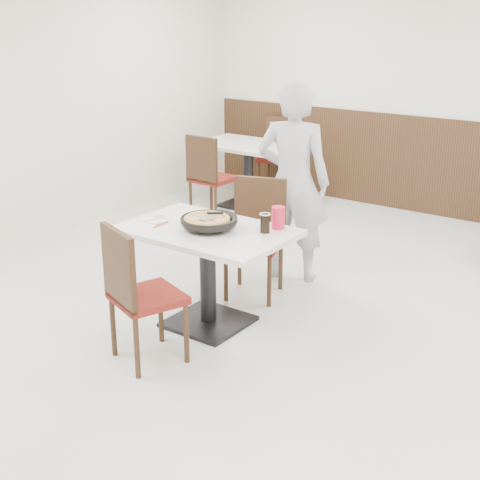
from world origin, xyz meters
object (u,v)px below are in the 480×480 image
Objects in this scene: main_table at (208,277)px; chair_far at (254,240)px; pizza_pan at (209,224)px; pizza at (207,222)px; bg_chair_left_far at (277,157)px; cola_glass at (265,224)px; bg_chair_left_near at (213,177)px; diner_person at (293,182)px; side_plate at (156,221)px; chair_near at (148,294)px; bg_table_left at (248,175)px; red_cup at (278,218)px.

main_table is 0.65m from chair_far.
pizza reaches higher than pizza_pan.
bg_chair_left_far is at bearing 115.32° from pizza_pan.
bg_chair_left_near is at bearing 135.37° from cola_glass.
diner_person reaches higher than pizza.
pizza_pan reaches higher than side_plate.
side_plate is 3.74m from bg_chair_left_far.
chair_near and bg_chair_left_near have the same top height.
cola_glass is at bearing 108.17° from bg_chair_left_far.
diner_person is at bearing 90.53° from pizza_pan.
chair_far is 1.00× the size of bg_chair_left_far.
bg_table_left is (-1.60, 1.62, -0.48)m from diner_person.
pizza is at bearing -153.37° from cola_glass.
red_cup is 3.21m from bg_table_left.
bg_chair_left_near is (-2.00, 1.98, -0.34)m from cola_glass.
bg_table_left is (-1.59, 2.78, 0.00)m from main_table.
pizza is 3.25m from bg_table_left.
pizza_pan is 2.72m from bg_chair_left_near.
chair_far is 7.31× the size of cola_glass.
main_table is 1.26× the size of bg_chair_left_far.
side_plate is (-0.43, -0.09, -0.03)m from pizza_pan.
pizza is at bearing -118.98° from pizza_pan.
chair_far is 0.71m from pizza_pan.
chair_near is 1.00× the size of bg_chair_left_near.
pizza is (0.01, -0.02, 0.44)m from main_table.
pizza_pan is at bearing -154.66° from cola_glass.
cola_glass is (0.79, 0.26, 0.06)m from side_plate.
chair_near is 4.40m from bg_chair_left_far.
bg_chair_left_near reaches higher than red_cup.
diner_person reaches higher than side_plate.
pizza_pan is (0.02, -0.00, 0.42)m from main_table.
red_cup is 3.75m from bg_chair_left_far.
bg_chair_left_near reaches higher than side_plate.
chair_far and bg_chair_left_near have the same top height.
chair_near is 0.56× the size of diner_person.
diner_person is (-0.40, 0.85, 0.02)m from red_cup.
chair_near is 3.23m from bg_chair_left_near.
pizza is 1.17m from diner_person.
pizza_pan is at bearing 11.77° from side_plate.
red_cup is at bearing 36.71° from main_table.
chair_near reaches higher than bg_table_left.
pizza_pan reaches higher than main_table.
cola_glass is at bearing -42.93° from bg_chair_left_near.
cola_glass is at bearing 91.87° from diner_person.
bg_chair_left_far is at bearing 131.65° from chair_near.
pizza is 0.43m from side_plate.
cola_glass is 0.11× the size of bg_table_left.
chair_near is at bearing -91.04° from pizza_pan.
main_table is 3.80m from bg_chair_left_far.
main_table is 0.61m from cola_glass.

